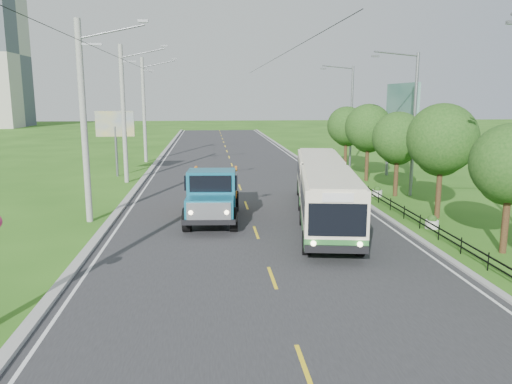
{
  "coord_description": "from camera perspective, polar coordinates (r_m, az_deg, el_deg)",
  "views": [
    {
      "loc": [
        -2.17,
        -16.6,
        6.29
      ],
      "look_at": [
        0.03,
        6.3,
        1.9
      ],
      "focal_mm": 35.0,
      "sensor_mm": 36.0,
      "label": 1
    }
  ],
  "objects": [
    {
      "name": "billboard_right",
      "position": [
        39.37,
        16.3,
        9.01
      ],
      "size": [
        0.24,
        6.0,
        7.3
      ],
      "color": "slate",
      "rests_on": "ground"
    },
    {
      "name": "tree_fifth",
      "position": [
        38.73,
        12.72,
        6.94
      ],
      "size": [
        3.48,
        3.52,
        5.8
      ],
      "color": "#382314",
      "rests_on": "ground"
    },
    {
      "name": "railing_right",
      "position": [
        32.8,
        12.69,
        0.02
      ],
      "size": [
        0.04,
        40.0,
        0.6
      ],
      "primitive_type": "cube",
      "color": "black",
      "rests_on": "ground"
    },
    {
      "name": "edge_line_left",
      "position": [
        37.4,
        -12.28,
        0.91
      ],
      "size": [
        0.12,
        120.0,
        0.0
      ],
      "primitive_type": "cube",
      "color": "silver",
      "rests_on": "road"
    },
    {
      "name": "curb_right",
      "position": [
        38.28,
        8.69,
        1.3
      ],
      "size": [
        0.3,
        120.0,
        0.1
      ],
      "primitive_type": "cube",
      "color": "#9E9E99",
      "rests_on": "ground"
    },
    {
      "name": "tree_fourth",
      "position": [
        33.12,
        15.92,
        5.71
      ],
      "size": [
        3.24,
        3.31,
        5.4
      ],
      "color": "#382314",
      "rests_on": "ground"
    },
    {
      "name": "dump_truck",
      "position": [
        25.73,
        -4.95,
        0.16
      ],
      "size": [
        2.96,
        6.7,
        2.75
      ],
      "rotation": [
        0.0,
        0.0,
        -0.07
      ],
      "color": "#14607B",
      "rests_on": "ground"
    },
    {
      "name": "streetlight_mid",
      "position": [
        33.2,
        17.4,
        7.93
      ],
      "size": [
        3.02,
        0.2,
        9.07
      ],
      "color": "slate",
      "rests_on": "ground"
    },
    {
      "name": "centre_dash",
      "position": [
        17.88,
        1.87,
        -9.73
      ],
      "size": [
        0.12,
        2.2,
        0.0
      ],
      "primitive_type": "cube",
      "color": "yellow",
      "rests_on": "road"
    },
    {
      "name": "tree_third",
      "position": [
        27.6,
        20.47,
        5.34
      ],
      "size": [
        3.6,
        3.62,
        6.0
      ],
      "color": "#382314",
      "rests_on": "ground"
    },
    {
      "name": "pole_mid",
      "position": [
        38.11,
        -14.85,
        8.65
      ],
      "size": [
        3.51,
        0.32,
        10.0
      ],
      "color": "gray",
      "rests_on": "ground"
    },
    {
      "name": "pole_far",
      "position": [
        49.99,
        -12.64,
        9.18
      ],
      "size": [
        3.51,
        0.32,
        10.0
      ],
      "color": "gray",
      "rests_on": "ground"
    },
    {
      "name": "ground",
      "position": [
        17.88,
        1.87,
        -9.8
      ],
      "size": [
        240.0,
        240.0,
        0.0
      ],
      "primitive_type": "plane",
      "color": "#295B15",
      "rests_on": "ground"
    },
    {
      "name": "tree_second",
      "position": [
        22.44,
        27.01,
        2.53
      ],
      "size": [
        3.18,
        3.26,
        5.3
      ],
      "color": "#382314",
      "rests_on": "ground"
    },
    {
      "name": "bus",
      "position": [
        26.07,
        7.72,
        0.65
      ],
      "size": [
        4.75,
        15.14,
        2.89
      ],
      "rotation": [
        0.0,
        0.0,
        -0.16
      ],
      "color": "#2B6D2F",
      "rests_on": "ground"
    },
    {
      "name": "pole_near",
      "position": [
        26.34,
        -19.02,
        7.62
      ],
      "size": [
        3.51,
        0.32,
        10.0
      ],
      "color": "gray",
      "rests_on": "ground"
    },
    {
      "name": "tree_back",
      "position": [
        44.48,
        10.3,
        7.24
      ],
      "size": [
        3.3,
        3.36,
        5.5
      ],
      "color": "#382314",
      "rests_on": "ground"
    },
    {
      "name": "planter_far",
      "position": [
        40.52,
        10.01,
        2.12
      ],
      "size": [
        0.64,
        0.64,
        0.67
      ],
      "color": "silver",
      "rests_on": "ground"
    },
    {
      "name": "streetlight_far",
      "position": [
        46.42,
        10.68,
        8.91
      ],
      "size": [
        3.02,
        0.2,
        9.07
      ],
      "color": "slate",
      "rests_on": "ground"
    },
    {
      "name": "edge_line_right",
      "position": [
        38.16,
        7.96,
        1.25
      ],
      "size": [
        0.12,
        120.0,
        0.0
      ],
      "primitive_type": "cube",
      "color": "silver",
      "rests_on": "road"
    },
    {
      "name": "planter_mid",
      "position": [
        32.99,
        13.68,
        0.01
      ],
      "size": [
        0.64,
        0.64,
        0.67
      ],
      "color": "silver",
      "rests_on": "ground"
    },
    {
      "name": "road",
      "position": [
        37.2,
        -2.05,
        1.08
      ],
      "size": [
        14.0,
        120.0,
        0.02
      ],
      "primitive_type": "cube",
      "color": "#28282B",
      "rests_on": "ground"
    },
    {
      "name": "planter_near",
      "position": [
        25.74,
        19.46,
        -3.31
      ],
      "size": [
        0.64,
        0.64,
        0.67
      ],
      "color": "silver",
      "rests_on": "ground"
    },
    {
      "name": "curb_left",
      "position": [
        37.46,
        -13.12,
        0.97
      ],
      "size": [
        0.4,
        120.0,
        0.15
      ],
      "primitive_type": "cube",
      "color": "#9E9E99",
      "rests_on": "ground"
    },
    {
      "name": "billboard_left",
      "position": [
        41.33,
        -15.81,
        7.04
      ],
      "size": [
        3.0,
        0.2,
        5.2
      ],
      "color": "slate",
      "rests_on": "ground"
    }
  ]
}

